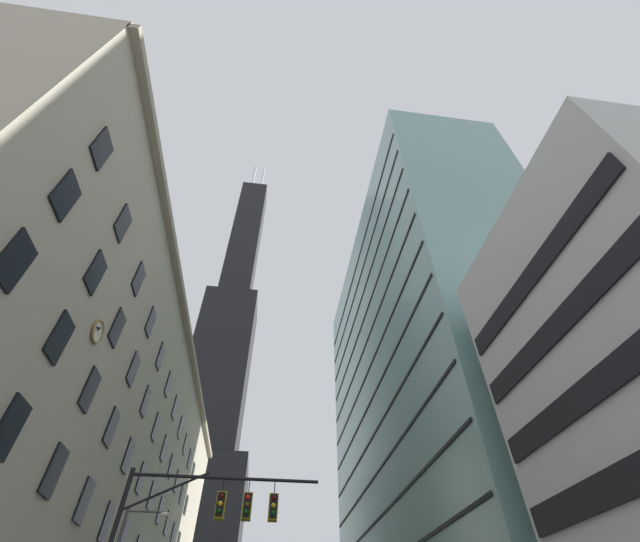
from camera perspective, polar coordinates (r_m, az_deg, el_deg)
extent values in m
cube|color=#B2A88E|center=(46.78, -31.96, -23.14)|extent=(14.93, 67.72, 28.36)
cube|color=#9E937A|center=(49.96, -17.95, -10.94)|extent=(0.70, 67.72, 0.60)
cube|color=black|center=(20.50, -38.00, -17.22)|extent=(0.14, 1.40, 2.20)
cube|color=black|center=(24.74, -33.83, -22.68)|extent=(0.14, 1.40, 2.20)
cube|color=black|center=(29.23, -30.71, -26.44)|extent=(0.14, 1.40, 2.20)
cube|color=black|center=(33.86, -28.31, -29.14)|extent=(0.14, 1.40, 2.20)
cube|color=black|center=(38.58, -26.40, -31.16)|extent=(0.14, 1.40, 2.20)
cube|color=black|center=(18.71, -37.53, 1.23)|extent=(0.14, 1.40, 2.20)
cube|color=black|center=(22.19, -33.27, -7.95)|extent=(0.14, 1.40, 2.20)
cube|color=black|center=(26.16, -30.12, -14.49)|extent=(0.14, 1.40, 2.20)
cube|color=black|center=(30.44, -27.72, -19.22)|extent=(0.14, 1.40, 2.20)
cube|color=black|center=(34.91, -25.82, -22.74)|extent=(0.14, 1.40, 2.20)
cube|color=black|center=(39.51, -24.30, -25.43)|extent=(0.14, 1.40, 2.20)
cube|color=black|center=(44.19, -23.05, -27.55)|extent=(0.14, 1.40, 2.20)
cube|color=black|center=(48.94, -22.00, -29.25)|extent=(0.14, 1.40, 2.20)
cube|color=black|center=(53.73, -21.11, -30.64)|extent=(0.14, 1.40, 2.20)
cube|color=black|center=(58.56, -20.35, -31.80)|extent=(0.14, 1.40, 2.20)
cube|color=black|center=(21.39, -32.66, 9.14)|extent=(0.14, 1.40, 2.20)
cube|color=black|center=(24.49, -29.49, -0.17)|extent=(0.14, 1.40, 2.20)
cube|color=black|center=(28.14, -27.09, -7.24)|extent=(0.14, 1.40, 2.20)
cube|color=black|center=(32.15, -25.21, -12.61)|extent=(0.14, 1.40, 2.20)
cube|color=black|center=(36.41, -23.72, -16.75)|extent=(0.14, 1.40, 2.20)
cube|color=black|center=(40.84, -22.49, -20.00)|extent=(0.14, 1.40, 2.20)
cube|color=black|center=(45.39, -21.47, -22.60)|extent=(0.14, 1.40, 2.20)
cube|color=black|center=(50.02, -20.61, -24.72)|extent=(0.14, 1.40, 2.20)
cube|color=black|center=(54.72, -19.87, -26.47)|extent=(0.14, 1.40, 2.20)
cube|color=black|center=(59.47, -19.23, -27.94)|extent=(0.14, 1.40, 2.20)
cube|color=black|center=(64.25, -18.68, -29.19)|extent=(0.14, 1.40, 2.20)
cube|color=black|center=(24.50, -28.81, 15.13)|extent=(0.14, 1.40, 2.20)
cube|color=black|center=(27.25, -26.42, 6.16)|extent=(0.14, 1.40, 2.20)
cube|color=black|center=(30.57, -24.57, -1.04)|extent=(0.14, 1.40, 2.20)
cube|color=black|center=(34.30, -23.11, -6.74)|extent=(0.14, 1.40, 2.20)
cube|color=black|center=(38.32, -21.91, -11.29)|extent=(0.14, 1.40, 2.20)
cube|color=black|center=(42.55, -20.92, -14.94)|extent=(0.14, 1.40, 2.20)
cube|color=black|center=(46.93, -20.09, -17.93)|extent=(0.14, 1.40, 2.20)
cube|color=black|center=(51.43, -19.38, -20.39)|extent=(0.14, 1.40, 2.20)
cube|color=black|center=(56.01, -18.76, -22.46)|extent=(0.14, 1.40, 2.20)
cube|color=black|center=(60.66, -18.23, -24.20)|extent=(0.14, 1.40, 2.20)
cube|color=black|center=(65.35, -17.76, -25.70)|extent=(0.14, 1.40, 2.20)
torus|color=olive|center=(25.56, -29.22, -7.60)|extent=(0.12, 1.37, 1.37)
cylinder|color=silver|center=(25.57, -29.30, -7.58)|extent=(0.05, 1.18, 1.18)
cube|color=black|center=(25.55, -29.09, -7.26)|extent=(0.03, 0.25, 0.34)
cube|color=black|center=(25.43, -29.19, -7.11)|extent=(0.03, 0.50, 0.29)
cube|color=black|center=(130.19, -14.23, -13.91)|extent=(17.30, 17.30, 54.93)
cube|color=black|center=(169.17, -10.61, 4.33)|extent=(11.12, 11.12, 68.66)
cylinder|color=silver|center=(205.47, -9.56, 12.81)|extent=(1.20, 1.20, 22.64)
cylinder|color=silver|center=(205.12, -8.29, 12.71)|extent=(1.20, 1.20, 22.64)
cube|color=black|center=(17.73, 38.47, -21.98)|extent=(0.16, 12.52, 1.10)
cube|color=black|center=(18.68, 34.33, -13.92)|extent=(0.16, 12.52, 1.10)
cube|color=black|center=(20.04, 30.92, -6.75)|extent=(0.16, 12.52, 1.10)
cube|color=black|center=(21.73, 28.07, -0.57)|extent=(0.16, 12.52, 1.10)
cube|color=gray|center=(54.96, 14.50, -15.71)|extent=(14.59, 47.35, 53.99)
cube|color=black|center=(47.52, 8.49, -31.61)|extent=(0.12, 46.35, 0.24)
cube|color=black|center=(48.55, 7.94, -27.02)|extent=(0.12, 46.35, 0.24)
cube|color=black|center=(49.87, 7.46, -22.64)|extent=(0.12, 46.35, 0.24)
cube|color=black|center=(51.47, 7.03, -18.52)|extent=(0.12, 46.35, 0.24)
cube|color=black|center=(53.33, 6.65, -14.66)|extent=(0.12, 46.35, 0.24)
cube|color=black|center=(55.41, 6.31, -11.07)|extent=(0.12, 46.35, 0.24)
cube|color=black|center=(57.69, 6.00, -7.76)|extent=(0.12, 46.35, 0.24)
cube|color=black|center=(60.15, 5.72, -4.70)|extent=(0.12, 46.35, 0.24)
cube|color=black|center=(62.78, 5.46, -1.90)|extent=(0.12, 46.35, 0.24)
cube|color=black|center=(65.54, 5.23, 0.68)|extent=(0.12, 46.35, 0.24)
cylinder|color=black|center=(20.47, -13.20, -26.94)|extent=(8.23, 0.14, 0.14)
cylinder|color=black|center=(20.65, -21.13, -27.31)|extent=(3.38, 0.10, 1.70)
cylinder|color=black|center=(20.39, -13.67, -27.69)|extent=(0.04, 0.04, 0.60)
cube|color=black|center=(20.20, -14.08, -29.71)|extent=(0.30, 0.30, 0.90)
cube|color=olive|center=(20.37, -14.05, -29.83)|extent=(0.40, 0.40, 1.04)
sphere|color=#450808|center=(20.12, -13.95, -28.83)|extent=(0.20, 0.20, 0.20)
sphere|color=yellow|center=(20.05, -14.10, -29.60)|extent=(0.20, 0.20, 0.20)
sphere|color=#083D10|center=(19.98, -14.26, -30.36)|extent=(0.20, 0.20, 0.20)
cylinder|color=black|center=(20.33, -10.11, -28.12)|extent=(0.04, 0.04, 0.60)
cube|color=black|center=(20.14, -10.41, -30.16)|extent=(0.30, 0.30, 0.90)
cube|color=olive|center=(20.30, -10.41, -30.27)|extent=(0.40, 0.40, 1.04)
sphere|color=red|center=(20.05, -10.29, -29.28)|extent=(0.20, 0.20, 0.20)
sphere|color=#4B3A08|center=(19.98, -10.41, -30.05)|extent=(0.20, 0.20, 0.20)
sphere|color=#083D10|center=(19.92, -10.53, -30.82)|extent=(0.20, 0.20, 0.20)
cylinder|color=black|center=(20.33, -6.51, -28.46)|extent=(0.04, 0.04, 0.60)
cube|color=black|center=(20.14, -6.70, -30.50)|extent=(0.30, 0.30, 0.90)
cube|color=olive|center=(20.30, -6.73, -30.61)|extent=(0.40, 0.40, 1.04)
sphere|color=#450808|center=(20.05, -6.60, -29.62)|extent=(0.20, 0.20, 0.20)
sphere|color=yellow|center=(19.98, -6.68, -30.39)|extent=(0.20, 0.20, 0.20)
sphere|color=#083D10|center=(19.92, -6.75, -31.17)|extent=(0.20, 0.20, 0.20)
cylinder|color=#47474C|center=(28.26, -23.62, -29.06)|extent=(2.09, 0.10, 0.10)
ellipsoid|color=#EFE5C6|center=(28.02, -21.36, -29.73)|extent=(0.56, 0.32, 0.24)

